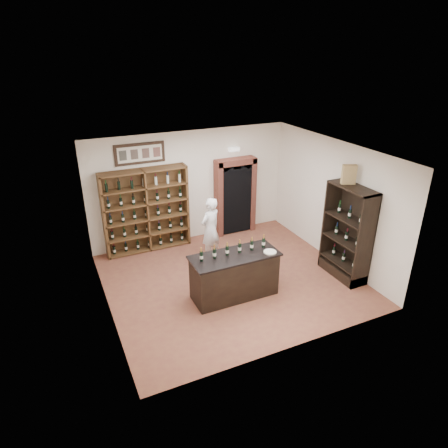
{
  "coord_description": "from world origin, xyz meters",
  "views": [
    {
      "loc": [
        -3.46,
        -7.11,
        5.02
      ],
      "look_at": [
        -0.03,
        0.3,
        1.3
      ],
      "focal_mm": 32.0,
      "sensor_mm": 36.0,
      "label": 1
    }
  ],
  "objects_px": {
    "shopkeeper": "(210,229)",
    "wine_crate": "(349,174)",
    "wine_shelf": "(146,210)",
    "tasting_counter": "(234,276)",
    "counter_bottle_0": "(201,256)",
    "side_cabinet": "(346,246)"
  },
  "relations": [
    {
      "from": "shopkeeper",
      "to": "wine_crate",
      "type": "bearing_deg",
      "value": 119.72
    },
    {
      "from": "wine_shelf",
      "to": "wine_crate",
      "type": "bearing_deg",
      "value": -38.48
    },
    {
      "from": "tasting_counter",
      "to": "wine_crate",
      "type": "distance_m",
      "value": 3.32
    },
    {
      "from": "counter_bottle_0",
      "to": "shopkeeper",
      "type": "distance_m",
      "value": 1.91
    },
    {
      "from": "shopkeeper",
      "to": "tasting_counter",
      "type": "bearing_deg",
      "value": 59.46
    },
    {
      "from": "counter_bottle_0",
      "to": "shopkeeper",
      "type": "xyz_separation_m",
      "value": [
        0.9,
        1.66,
        -0.29
      ]
    },
    {
      "from": "wine_shelf",
      "to": "tasting_counter",
      "type": "xyz_separation_m",
      "value": [
        1.1,
        -2.93,
        -0.61
      ]
    },
    {
      "from": "wine_shelf",
      "to": "shopkeeper",
      "type": "bearing_deg",
      "value": -43.43
    },
    {
      "from": "tasting_counter",
      "to": "wine_crate",
      "type": "bearing_deg",
      "value": -1.93
    },
    {
      "from": "wine_shelf",
      "to": "shopkeeper",
      "type": "relative_size",
      "value": 1.34
    },
    {
      "from": "wine_shelf",
      "to": "tasting_counter",
      "type": "distance_m",
      "value": 3.19
    },
    {
      "from": "tasting_counter",
      "to": "side_cabinet",
      "type": "relative_size",
      "value": 0.85
    },
    {
      "from": "wine_shelf",
      "to": "wine_crate",
      "type": "xyz_separation_m",
      "value": [
        3.81,
        -3.02,
        1.31
      ]
    },
    {
      "from": "shopkeeper",
      "to": "wine_crate",
      "type": "height_order",
      "value": "wine_crate"
    },
    {
      "from": "shopkeeper",
      "to": "wine_shelf",
      "type": "bearing_deg",
      "value": -68.04
    },
    {
      "from": "side_cabinet",
      "to": "shopkeeper",
      "type": "bearing_deg",
      "value": 141.54
    },
    {
      "from": "wine_shelf",
      "to": "wine_crate",
      "type": "height_order",
      "value": "wine_crate"
    },
    {
      "from": "wine_shelf",
      "to": "wine_crate",
      "type": "distance_m",
      "value": 5.04
    },
    {
      "from": "side_cabinet",
      "to": "wine_crate",
      "type": "height_order",
      "value": "wine_crate"
    },
    {
      "from": "wine_shelf",
      "to": "counter_bottle_0",
      "type": "height_order",
      "value": "wine_shelf"
    },
    {
      "from": "wine_crate",
      "to": "tasting_counter",
      "type": "bearing_deg",
      "value": -158.09
    },
    {
      "from": "wine_shelf",
      "to": "shopkeeper",
      "type": "xyz_separation_m",
      "value": [
        1.28,
        -1.21,
        -0.28
      ]
    }
  ]
}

